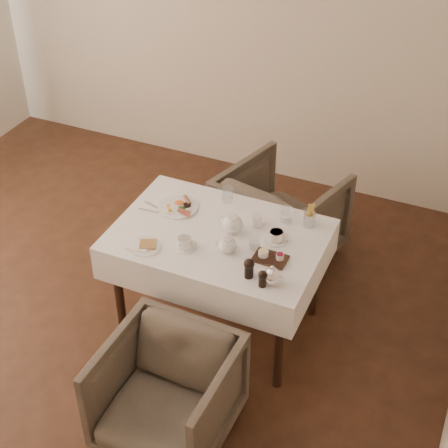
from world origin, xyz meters
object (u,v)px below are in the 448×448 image
armchair_far (280,216)px  armchair_near (167,394)px  breakfast_plate (178,207)px  teapot_centre (232,223)px  table (219,249)px

armchair_far → armchair_near: bearing=106.2°
armchair_near → breakfast_plate: size_ratio=2.69×
armchair_near → teapot_centre: 1.08m
armchair_far → breakfast_plate: (-0.46, -0.71, 0.41)m
table → breakfast_plate: bearing=157.4°
table → breakfast_plate: size_ratio=4.91×
table → breakfast_plate: 0.40m
armchair_far → teapot_centre: teapot_centre is taller
armchair_near → breakfast_plate: 1.22m
armchair_far → breakfast_plate: size_ratio=3.00×
armchair_far → teapot_centre: (-0.04, -0.80, 0.47)m
armchair_far → breakfast_plate: bearing=73.7°
table → teapot_centre: (0.07, 0.05, 0.19)m
armchair_far → teapot_centre: size_ratio=4.55×
armchair_far → breakfast_plate: breakfast_plate is taller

